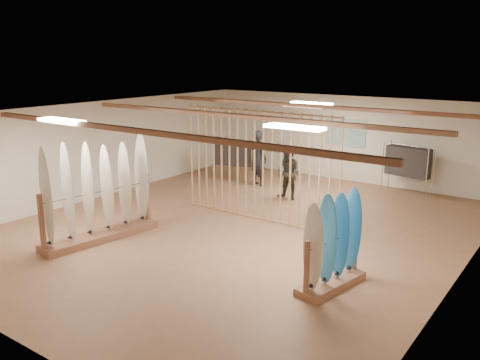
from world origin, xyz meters
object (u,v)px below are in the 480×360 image
Objects in this scene: clothing_rack_b at (408,162)px; shopper_b at (289,170)px; rack_left at (99,207)px; clothing_rack_a at (234,153)px; rack_right at (332,256)px; shopper_a at (259,154)px.

clothing_rack_b is 3.64m from shopper_b.
clothing_rack_a is (-0.79, 6.23, 0.17)m from rack_left.
clothing_rack_b is (-0.93, 7.06, 0.39)m from rack_right.
clothing_rack_b is 4.54m from shopper_a.
rack_right is 1.02× the size of shopper_b.
shopper_b is at bearing -36.35° from clothing_rack_a.
shopper_a is 1.84m from shopper_b.
clothing_rack_b is at bearing 108.55° from rack_right.
shopper_b is (2.59, -0.88, -0.06)m from clothing_rack_a.
shopper_b is (1.80, 5.35, 0.11)m from rack_left.
rack_right is at bearing -58.97° from clothing_rack_a.
shopper_a is (-5.16, 5.41, 0.40)m from rack_right.
clothing_rack_b reaches higher than clothing_rack_a.
rack_left is 1.40× the size of shopper_a.
shopper_a reaches higher than rack_right.
rack_left is 1.61× the size of shopper_b.
clothing_rack_b is (4.42, 7.88, 0.23)m from rack_left.
clothing_rack_a is at bearing 149.65° from rack_right.
rack_right is 0.88× the size of shopper_a.
clothing_rack_b is at bearing 69.37° from rack_left.
rack_right is at bearing 149.40° from shopper_a.
clothing_rack_b is (5.21, 1.65, 0.06)m from clothing_rack_a.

